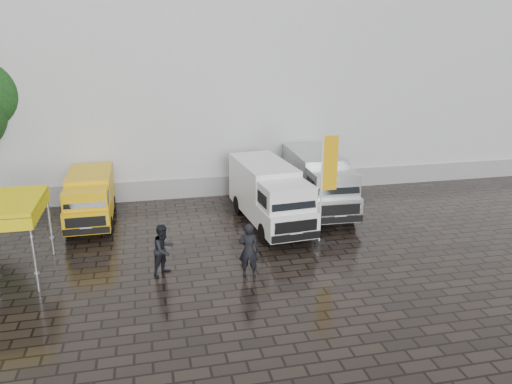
{
  "coord_description": "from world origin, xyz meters",
  "views": [
    {
      "loc": [
        -5.43,
        -16.83,
        7.98
      ],
      "look_at": [
        -1.15,
        2.2,
        1.88
      ],
      "focal_mm": 35.0,
      "sensor_mm": 36.0,
      "label": 1
    }
  ],
  "objects_px": {
    "wheelie_bin": "(333,181)",
    "van_yellow": "(90,200)",
    "flagpole": "(326,182)",
    "van_silver": "(319,183)",
    "person_tent": "(164,250)",
    "person_front": "(249,250)",
    "van_white": "(270,196)"
  },
  "relations": [
    {
      "from": "van_yellow",
      "to": "wheelie_bin",
      "type": "distance_m",
      "value": 12.55
    },
    {
      "from": "flagpole",
      "to": "van_silver",
      "type": "bearing_deg",
      "value": 74.0
    },
    {
      "from": "wheelie_bin",
      "to": "van_yellow",
      "type": "bearing_deg",
      "value": -175.71
    },
    {
      "from": "van_white",
      "to": "person_tent",
      "type": "bearing_deg",
      "value": -146.08
    },
    {
      "from": "van_silver",
      "to": "wheelie_bin",
      "type": "xyz_separation_m",
      "value": [
        1.87,
        2.82,
        -0.83
      ]
    },
    {
      "from": "wheelie_bin",
      "to": "person_front",
      "type": "height_order",
      "value": "person_front"
    },
    {
      "from": "van_white",
      "to": "person_front",
      "type": "relative_size",
      "value": 3.13
    },
    {
      "from": "wheelie_bin",
      "to": "person_tent",
      "type": "height_order",
      "value": "person_tent"
    },
    {
      "from": "van_silver",
      "to": "flagpole",
      "type": "bearing_deg",
      "value": -103.82
    },
    {
      "from": "van_silver",
      "to": "person_front",
      "type": "height_order",
      "value": "van_silver"
    },
    {
      "from": "flagpole",
      "to": "person_tent",
      "type": "relative_size",
      "value": 2.48
    },
    {
      "from": "wheelie_bin",
      "to": "person_tent",
      "type": "xyz_separation_m",
      "value": [
        -9.4,
        -8.13,
        0.42
      ]
    },
    {
      "from": "van_white",
      "to": "wheelie_bin",
      "type": "distance_m",
      "value": 6.36
    },
    {
      "from": "flagpole",
      "to": "person_front",
      "type": "bearing_deg",
      "value": -146.78
    },
    {
      "from": "van_white",
      "to": "person_front",
      "type": "distance_m",
      "value": 5.07
    },
    {
      "from": "van_silver",
      "to": "person_tent",
      "type": "bearing_deg",
      "value": -142.63
    },
    {
      "from": "van_yellow",
      "to": "van_silver",
      "type": "bearing_deg",
      "value": -2.61
    },
    {
      "from": "van_yellow",
      "to": "wheelie_bin",
      "type": "relative_size",
      "value": 4.83
    },
    {
      "from": "flagpole",
      "to": "person_tent",
      "type": "height_order",
      "value": "flagpole"
    },
    {
      "from": "van_silver",
      "to": "flagpole",
      "type": "height_order",
      "value": "flagpole"
    },
    {
      "from": "person_front",
      "to": "van_yellow",
      "type": "bearing_deg",
      "value": -29.15
    },
    {
      "from": "van_white",
      "to": "person_tent",
      "type": "xyz_separation_m",
      "value": [
        -4.76,
        -3.85,
        -0.41
      ]
    },
    {
      "from": "person_front",
      "to": "flagpole",
      "type": "bearing_deg",
      "value": -127.09
    },
    {
      "from": "flagpole",
      "to": "person_tent",
      "type": "bearing_deg",
      "value": -166.65
    },
    {
      "from": "van_yellow",
      "to": "person_front",
      "type": "distance_m",
      "value": 8.74
    },
    {
      "from": "van_yellow",
      "to": "flagpole",
      "type": "bearing_deg",
      "value": -24.47
    },
    {
      "from": "wheelie_bin",
      "to": "person_front",
      "type": "relative_size",
      "value": 0.51
    },
    {
      "from": "person_tent",
      "to": "flagpole",
      "type": "bearing_deg",
      "value": -30.74
    },
    {
      "from": "van_silver",
      "to": "person_tent",
      "type": "height_order",
      "value": "van_silver"
    },
    {
      "from": "van_white",
      "to": "van_silver",
      "type": "relative_size",
      "value": 1.0
    },
    {
      "from": "van_white",
      "to": "person_front",
      "type": "height_order",
      "value": "van_white"
    },
    {
      "from": "flagpole",
      "to": "wheelie_bin",
      "type": "relative_size",
      "value": 4.58
    }
  ]
}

